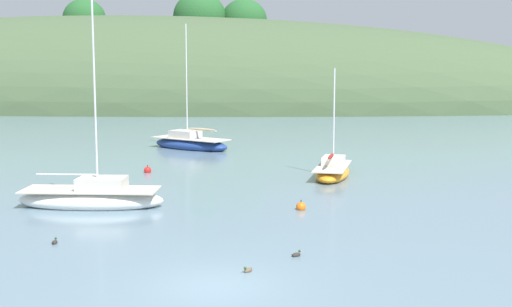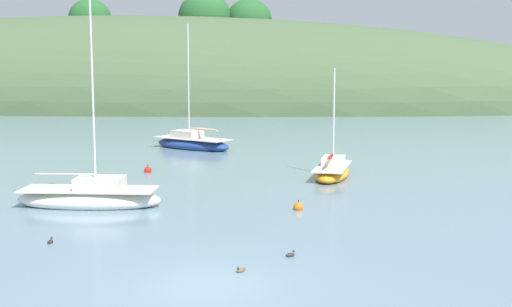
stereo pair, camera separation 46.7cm
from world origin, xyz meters
The scene contains 10 objects.
ground_plane centered at (0.00, 0.00, 0.00)m, with size 400.00×400.00×0.00m, color slate.
far_shoreline_hill centered at (-24.94, 77.50, 0.07)m, with size 150.00×36.00×28.88m.
sailboat_grey_yawl centered at (-5.60, 31.24, 0.41)m, with size 6.83×5.36×9.44m.
sailboat_blue_center centered at (4.39, 19.23, 0.34)m, with size 2.71×5.60×6.31m.
sailboat_red_portside centered at (-6.85, 10.61, 0.40)m, with size 6.64×2.33×9.84m.
mooring_buoy_outer centered at (-6.41, 20.18, 0.12)m, with size 0.44×0.44×0.54m.
mooring_buoy_inner centered at (2.57, 10.50, 0.12)m, with size 0.44×0.44×0.54m.
duck_straggler centered at (-6.31, 4.26, 0.05)m, with size 0.19×0.42×0.24m.
duck_lone_right centered at (2.39, 3.17, 0.05)m, with size 0.38×0.36×0.24m.
duck_lone_left centered at (0.88, 1.35, 0.05)m, with size 0.34×0.39×0.24m.
Camera 1 is at (2.40, -19.41, 6.55)m, focal length 48.40 mm.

